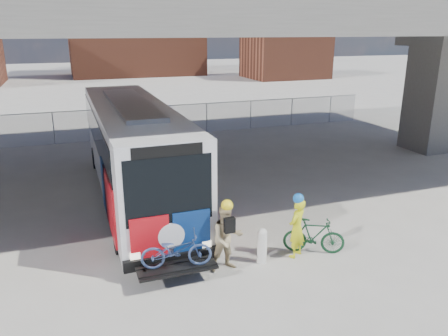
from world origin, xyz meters
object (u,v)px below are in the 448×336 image
bollard (262,244)px  bike_parked (314,236)px  bus (133,143)px  cyclist_tan (227,237)px  cyclist_hivis (297,226)px

bollard → bike_parked: bearing=-0.0°
bus → cyclist_tan: (1.44, -6.32, -1.16)m
bollard → cyclist_hivis: bearing=0.0°
bollard → cyclist_hivis: (1.06, 0.00, 0.37)m
cyclist_hivis → bike_parked: bearing=146.9°
cyclist_tan → bike_parked: 2.70m
bus → bike_parked: size_ratio=7.42×
cyclist_tan → bollard: bearing=-1.4°
bollard → bike_parked: 1.63m
cyclist_tan → bike_parked: bearing=-1.5°
cyclist_tan → cyclist_hivis: bearing=-1.5°
bus → bollard: (2.47, -6.32, -1.56)m
bollard → bike_parked: size_ratio=0.58×
bus → bike_parked: 7.70m
bus → bollard: bus is taller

